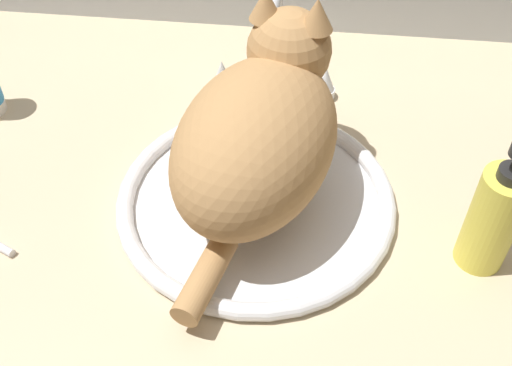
{
  "coord_description": "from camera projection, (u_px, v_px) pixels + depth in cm",
  "views": [
    {
      "loc": [
        9.06,
        -58.42,
        61.6
      ],
      "look_at": [
        3.09,
        -6.33,
        7.0
      ],
      "focal_mm": 42.83,
      "sensor_mm": 36.0,
      "label": 1
    }
  ],
  "objects": [
    {
      "name": "countertop",
      "position": [
        239.0,
        176.0,
        0.84
      ],
      "size": [
        112.54,
        71.03,
        3.0
      ],
      "primitive_type": "cube",
      "color": "#CCB793",
      "rests_on": "ground"
    },
    {
      "name": "sink_basin",
      "position": [
        256.0,
        200.0,
        0.78
      ],
      "size": [
        35.5,
        35.5,
        2.16
      ],
      "color": "white",
      "rests_on": "countertop"
    },
    {
      "name": "faucet",
      "position": [
        274.0,
        56.0,
        0.88
      ],
      "size": [
        18.94,
        11.82,
        19.12
      ],
      "color": "silver",
      "rests_on": "countertop"
    },
    {
      "name": "cat",
      "position": [
        262.0,
        129.0,
        0.72
      ],
      "size": [
        24.4,
        36.65,
        21.92
      ],
      "color": "tan",
      "rests_on": "sink_basin"
    },
    {
      "name": "soap_pump_bottle",
      "position": [
        494.0,
        218.0,
        0.68
      ],
      "size": [
        5.65,
        5.65,
        18.03
      ],
      "color": "#E5DB4C",
      "rests_on": "countertop"
    }
  ]
}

